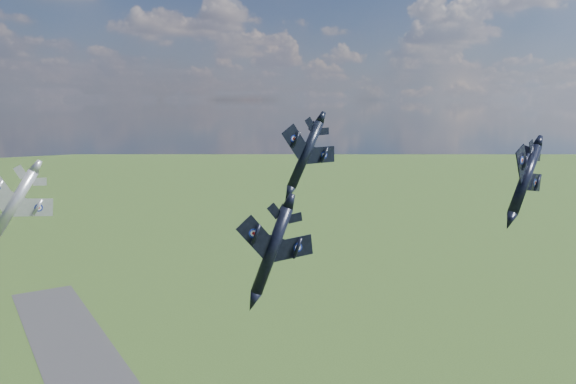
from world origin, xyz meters
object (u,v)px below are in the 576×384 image
jet_high_navy (305,155)px  jet_left_silver (13,206)px  jet_lead_navy (272,250)px  jet_right_navy (525,180)px

jet_high_navy → jet_left_silver: jet_high_navy is taller
jet_left_silver → jet_lead_navy: bearing=-39.4°
jet_lead_navy → jet_left_silver: size_ratio=1.05×
jet_right_navy → jet_left_silver: jet_right_navy is taller
jet_right_navy → jet_left_silver: bearing=143.8°
jet_left_silver → jet_right_navy: bearing=-20.6°
jet_high_navy → jet_lead_navy: bearing=-125.6°
jet_lead_navy → jet_high_navy: jet_high_navy is taller
jet_right_navy → jet_left_silver: size_ratio=1.11×
jet_high_navy → jet_left_silver: bearing=-168.8°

